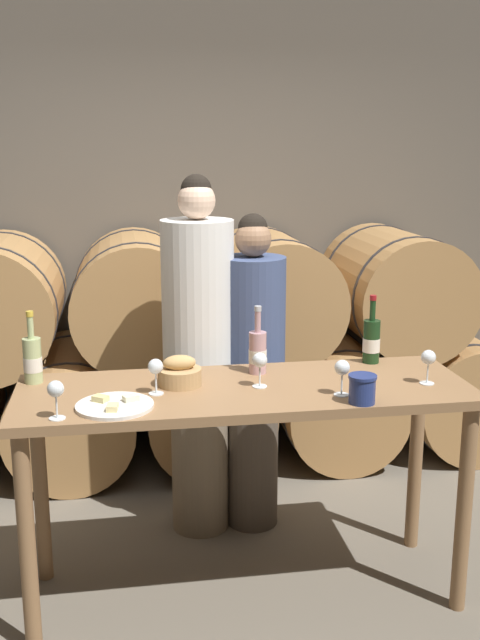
% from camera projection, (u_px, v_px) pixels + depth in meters
% --- Properties ---
extents(ground_plane, '(10.00, 10.00, 0.00)m').
position_uv_depth(ground_plane, '(245.00, 591.00, 3.26)').
color(ground_plane, '#665E51').
extents(stone_wall_back, '(10.00, 0.12, 3.20)m').
position_uv_depth(stone_wall_back, '(192.00, 190.00, 4.88)').
color(stone_wall_back, '#60594F').
rests_on(stone_wall_back, ground_plane).
extents(barrel_stack, '(3.91, 0.95, 1.39)m').
position_uv_depth(barrel_stack, '(204.00, 355.00, 4.52)').
color(barrel_stack, '#A87A47').
rests_on(barrel_stack, ground_plane).
extents(tasting_table, '(1.85, 0.63, 0.94)m').
position_uv_depth(tasting_table, '(245.00, 417.00, 3.07)').
color(tasting_table, olive).
rests_on(tasting_table, ground_plane).
extents(person_left, '(0.34, 0.34, 1.77)m').
position_uv_depth(person_left, '(199.00, 356.00, 3.62)').
color(person_left, '#756651').
rests_on(person_left, ground_plane).
extents(person_right, '(0.32, 0.32, 1.58)m').
position_uv_depth(person_right, '(253.00, 372.00, 3.68)').
color(person_right, '#4C4238').
rests_on(person_right, ground_plane).
extents(wine_bottle_red, '(0.08, 0.08, 0.31)m').
position_uv_depth(wine_bottle_red, '(371.00, 341.00, 3.36)').
color(wine_bottle_red, '#193819').
rests_on(wine_bottle_red, tasting_table).
extents(wine_bottle_white, '(0.08, 0.08, 0.30)m').
position_uv_depth(wine_bottle_white, '(33.00, 359.00, 3.07)').
color(wine_bottle_white, '#ADBC7F').
rests_on(wine_bottle_white, tasting_table).
extents(wine_bottle_rose, '(0.08, 0.08, 0.30)m').
position_uv_depth(wine_bottle_rose, '(258.00, 352.00, 3.20)').
color(wine_bottle_rose, '#BC8E93').
rests_on(wine_bottle_rose, tasting_table).
extents(blue_crock, '(0.11, 0.11, 0.11)m').
position_uv_depth(blue_crock, '(362.00, 388.00, 2.84)').
color(blue_crock, navy).
rests_on(blue_crock, tasting_table).
extents(bread_basket, '(0.18, 0.18, 0.13)m').
position_uv_depth(bread_basket, '(180.00, 373.00, 3.05)').
color(bread_basket, tan).
rests_on(bread_basket, tasting_table).
extents(cheese_plate, '(0.29, 0.29, 0.04)m').
position_uv_depth(cheese_plate, '(115.00, 405.00, 2.80)').
color(cheese_plate, white).
rests_on(cheese_plate, tasting_table).
extents(wine_glass_far_left, '(0.06, 0.06, 0.14)m').
position_uv_depth(wine_glass_far_left, '(56.00, 391.00, 2.67)').
color(wine_glass_far_left, white).
rests_on(wine_glass_far_left, tasting_table).
extents(wine_glass_left, '(0.06, 0.06, 0.14)m').
position_uv_depth(wine_glass_left, '(156.00, 368.00, 2.93)').
color(wine_glass_left, white).
rests_on(wine_glass_left, tasting_table).
extents(wine_glass_center, '(0.06, 0.06, 0.14)m').
position_uv_depth(wine_glass_center, '(260.00, 362.00, 3.02)').
color(wine_glass_center, white).
rests_on(wine_glass_center, tasting_table).
extents(wine_glass_right, '(0.06, 0.06, 0.14)m').
position_uv_depth(wine_glass_right, '(342.00, 369.00, 2.92)').
color(wine_glass_right, white).
rests_on(wine_glass_right, tasting_table).
extents(wine_glass_far_right, '(0.06, 0.06, 0.14)m').
position_uv_depth(wine_glass_far_right, '(428.00, 359.00, 3.06)').
color(wine_glass_far_right, white).
rests_on(wine_glass_far_right, tasting_table).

